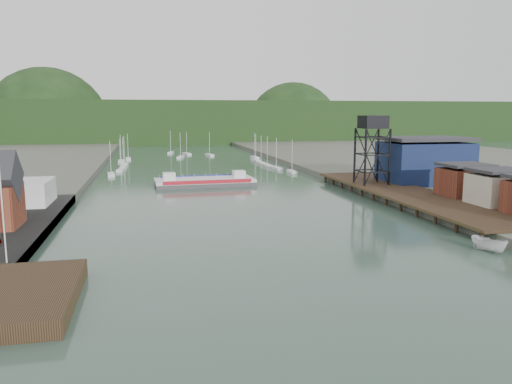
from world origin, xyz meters
name	(u,v)px	position (x,y,z in m)	size (l,w,h in m)	color
ground	(305,284)	(0.00, 0.00, 0.00)	(600.00, 600.00, 0.00)	#2F493B
west_stage	(24,296)	(-29.00, 0.00, 0.90)	(10.00, 18.00, 1.80)	black
east_pier	(406,193)	(37.00, 45.00, 1.90)	(14.00, 70.00, 2.45)	black
white_shed	(0,193)	(-44.00, 50.00, 3.85)	(18.00, 12.00, 4.50)	silver
flagpole	(3,212)	(-33.00, 10.00, 7.60)	(0.16, 0.16, 12.00)	silver
lift_tower	(373,126)	(35.00, 58.00, 15.65)	(6.50, 6.50, 16.00)	black
blue_shed	(425,161)	(50.00, 60.00, 7.06)	(20.50, 14.50, 11.30)	#0D133A
marina_sailboats	(193,162)	(0.08, 138.46, 0.35)	(57.71, 92.65, 0.90)	silver
distant_hills	(165,125)	(-3.98, 301.35, 10.38)	(500.00, 120.00, 80.00)	black
chain_ferry	(205,182)	(-2.31, 77.90, 1.05)	(25.90, 11.47, 3.66)	#464648
motorboat	(489,244)	(28.56, 7.04, 1.03)	(2.01, 5.35, 2.07)	silver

